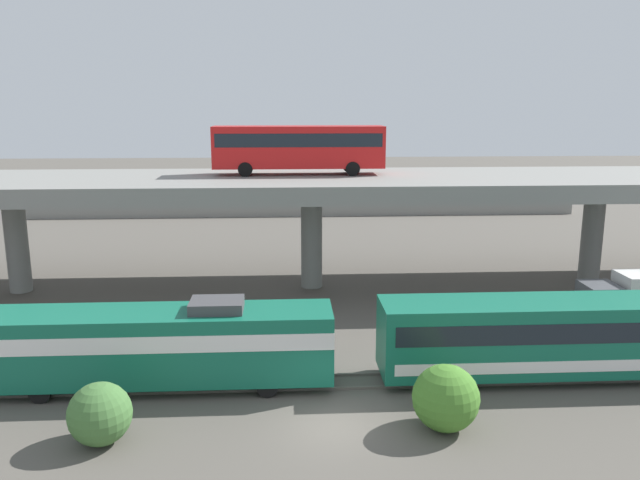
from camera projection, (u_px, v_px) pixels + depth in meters
name	position (u px, v px, depth m)	size (l,w,h in m)	color
ground_plane	(333.00, 425.00, 25.72)	(260.00, 260.00, 0.00)	#565149
rail_strip_near	(327.00, 389.00, 28.89)	(110.00, 0.12, 0.12)	#59544C
rail_strip_far	(325.00, 375.00, 30.32)	(110.00, 0.12, 0.12)	#59544C
train_locomotive	(141.00, 343.00, 28.69)	(17.02, 3.04, 4.18)	#14664C
train_coach_lead	(600.00, 334.00, 29.87)	(21.01, 3.04, 3.86)	#14664C
highway_overpass	(311.00, 188.00, 43.71)	(96.00, 11.56, 7.93)	gray
transit_bus_on_overpass	(298.00, 145.00, 44.29)	(12.00, 2.68, 3.40)	red
pier_parking_lot	(300.00, 202.00, 79.23)	(64.24, 13.41, 1.28)	gray
parked_car_0	(188.00, 190.00, 80.46)	(4.51, 1.93, 1.50)	#0C4C26
parked_car_1	(262.00, 189.00, 81.34)	(4.20, 1.96, 1.50)	#515459
parked_car_2	(327.00, 194.00, 76.82)	(4.47, 1.89, 1.50)	silver
parked_car_3	(363.00, 190.00, 79.90)	(4.31, 1.83, 1.50)	#B7B7BC
harbor_water	(296.00, 184.00, 101.80)	(140.00, 36.00, 0.01)	navy
shrub_left	(100.00, 414.00, 24.13)	(2.45, 2.45, 2.45)	#427036
shrub_right	(446.00, 398.00, 25.15)	(2.71, 2.71, 2.71)	#46802B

